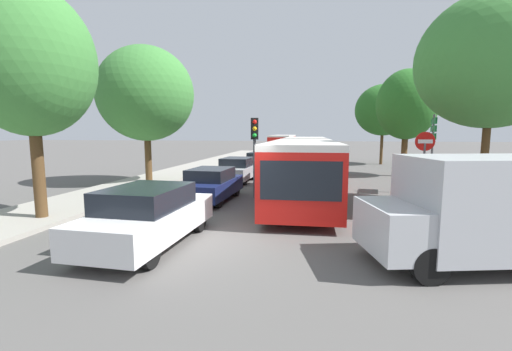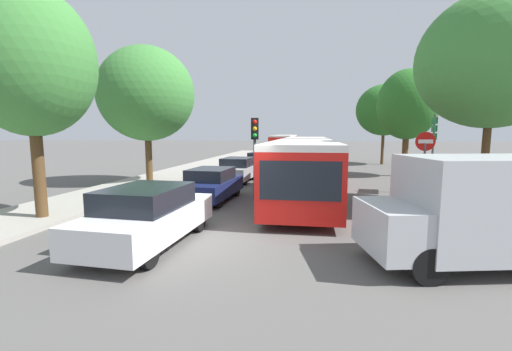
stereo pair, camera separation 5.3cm
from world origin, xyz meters
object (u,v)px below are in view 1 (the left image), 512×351
object	(u,v)px
direction_sign_post	(433,137)
tree_left_near	(30,62)
no_entry_sign	(424,158)
tree_right_mid	(407,105)
traffic_light	(255,140)
queued_car_tan	(268,155)
tree_right_near	(492,61)
tree_left_mid	(146,94)
white_van	(496,208)
queued_car_graphite	(260,162)
queued_car_silver	(238,169)
city_bus_rear	(283,143)
queued_car_white	(148,216)
tree_right_far	(384,111)
queued_car_navy	(211,184)
articulated_bus	(304,160)

from	to	relation	value
direction_sign_post	tree_left_near	distance (m)	15.75
no_entry_sign	tree_right_mid	bearing A→B (deg)	170.41
traffic_light	tree_right_mid	xyz separation A→B (m)	(8.14, 8.86, 2.01)
queued_car_tan	tree_right_near	size ratio (longest dim) A/B	0.58
traffic_light	tree_left_mid	distance (m)	7.59
white_van	tree_left_mid	bearing A→B (deg)	-50.34
traffic_light	tree_right_near	world-z (taller)	tree_right_near
queued_car_tan	queued_car_graphite	bearing A→B (deg)	-175.41
queued_car_silver	queued_car_tan	xyz separation A→B (m)	(0.22, 11.33, 0.07)
no_entry_sign	city_bus_rear	bearing A→B (deg)	-165.18
queued_car_white	tree_right_far	world-z (taller)	tree_right_far
queued_car_tan	tree_right_near	distance (m)	20.13
white_van	tree_right_mid	size ratio (longest dim) A/B	0.79
tree_left_near	city_bus_rear	bearing A→B (deg)	82.78
queued_car_graphite	tree_left_mid	bearing A→B (deg)	146.24
city_bus_rear	tree_right_near	size ratio (longest dim) A/B	1.49
queued_car_tan	traffic_light	distance (m)	16.14
queued_car_white	queued_car_silver	xyz separation A→B (m)	(-0.31, 11.21, -0.06)
direction_sign_post	queued_car_tan	bearing A→B (deg)	-46.16
queued_car_white	queued_car_graphite	size ratio (longest dim) A/B	1.09
queued_car_white	traffic_light	distance (m)	6.97
direction_sign_post	tree_left_near	xyz separation A→B (m)	(-13.74, -7.34, 2.32)
queued_car_tan	tree_right_mid	world-z (taller)	tree_right_mid
no_entry_sign	tree_right_far	world-z (taller)	tree_right_far
queued_car_white	no_entry_sign	xyz separation A→B (m)	(8.01, 5.76, 1.12)
queued_car_tan	queued_car_silver	bearing A→B (deg)	-178.59
tree_left_near	tree_left_mid	distance (m)	8.16
white_van	direction_sign_post	world-z (taller)	direction_sign_post
tree_right_far	queued_car_silver	bearing A→B (deg)	-128.78
tree_right_near	tree_left_mid	bearing A→B (deg)	164.98
queued_car_navy	queued_car_graphite	bearing A→B (deg)	1.25
tree_left_near	tree_right_mid	xyz separation A→B (m)	(14.12, 13.85, -0.38)
queued_car_white	queued_car_graphite	bearing A→B (deg)	2.08
city_bus_rear	white_van	world-z (taller)	city_bus_rear
tree_right_mid	city_bus_rear	bearing A→B (deg)	114.96
articulated_bus	tree_right_far	bearing A→B (deg)	154.70
queued_car_graphite	tree_right_far	world-z (taller)	tree_right_far
city_bus_rear	queued_car_silver	size ratio (longest dim) A/B	2.82
queued_car_silver	queued_car_graphite	size ratio (longest dim) A/B	1.01
queued_car_navy	tree_right_near	world-z (taller)	tree_right_near
tree_left_mid	tree_right_mid	bearing A→B (deg)	21.29
queued_car_silver	tree_left_near	bearing A→B (deg)	159.09
no_entry_sign	direction_sign_post	size ratio (longest dim) A/B	0.78
tree_right_far	articulated_bus	bearing A→B (deg)	-114.05
white_van	no_entry_sign	bearing A→B (deg)	-105.36
direction_sign_post	tree_right_near	size ratio (longest dim) A/B	0.48
queued_car_navy	tree_right_near	distance (m)	11.11
tree_left_mid	tree_right_near	size ratio (longest dim) A/B	0.97
tree_right_far	queued_car_graphite	bearing A→B (deg)	-143.77
queued_car_silver	tree_right_near	xyz separation A→B (m)	(10.32, -5.50, 4.55)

